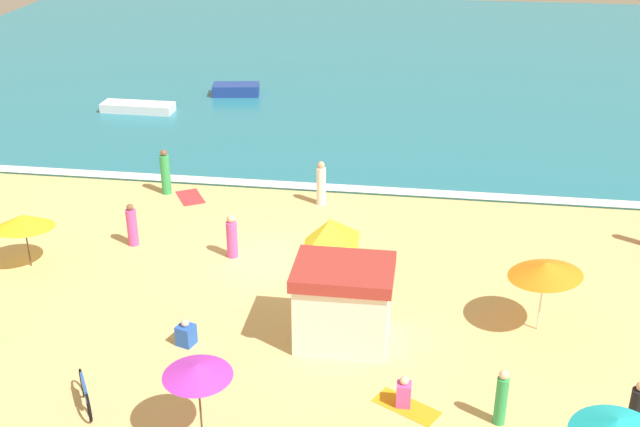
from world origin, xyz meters
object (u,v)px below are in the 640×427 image
object	(u,v)px
beach_umbrella_0	(545,269)
beachgoer_7	(186,334)
beachgoer_0	(636,414)
beach_tent	(331,233)
beachgoer_2	(165,173)
beach_umbrella_1	(24,221)
parked_bicycle	(85,393)
small_boat_1	(236,90)
beachgoer_1	(404,393)
beachgoer_6	(321,184)
beachgoer_5	(501,398)
small_boat_0	(138,107)
lifeguard_cabana	(343,303)
beach_umbrella_2	(197,370)
beachgoer_10	(232,237)
beachgoer_11	(132,226)

from	to	relation	value
beach_umbrella_0	beachgoer_7	bearing A→B (deg)	-167.40
beachgoer_0	beachgoer_7	xyz separation A→B (m)	(-11.74, 2.40, -0.46)
beach_tent	beachgoer_2	world-z (taller)	beachgoer_2
beach_umbrella_1	parked_bicycle	world-z (taller)	beach_umbrella_1
beachgoer_2	small_boat_1	size ratio (longest dim) A/B	0.69
beachgoer_1	beachgoer_6	world-z (taller)	beachgoer_6
beachgoer_5	beachgoer_6	distance (m)	13.83
beach_umbrella_0	beachgoer_0	bearing A→B (deg)	-69.46
beachgoer_5	small_boat_0	xyz separation A→B (m)	(-17.41, 22.37, -0.42)
beach_umbrella_0	beachgoer_5	xyz separation A→B (m)	(-1.36, -4.41, -1.26)
small_boat_1	beachgoer_5	bearing A→B (deg)	-63.47
lifeguard_cabana	beach_umbrella_2	distance (m)	5.53
beach_umbrella_2	beachgoer_2	xyz separation A→B (m)	(-5.51, 14.11, -1.12)
beach_umbrella_2	beachgoer_10	bearing A→B (deg)	99.48
beachgoer_10	beachgoer_11	xyz separation A→B (m)	(-3.71, 0.36, -0.01)
beachgoer_5	beachgoer_1	bearing A→B (deg)	171.88
lifeguard_cabana	beachgoer_7	world-z (taller)	lifeguard_cabana
small_boat_0	beachgoer_10	bearing A→B (deg)	-59.36
beach_umbrella_2	parked_bicycle	bearing A→B (deg)	166.32
beachgoer_6	beachgoer_10	xyz separation A→B (m)	(-2.40, -4.80, -0.11)
beachgoer_2	beachgoer_11	xyz separation A→B (m)	(0.27, -4.57, -0.15)
beachgoer_6	beachgoer_7	xyz separation A→B (m)	(-2.42, -10.17, -0.51)
beach_tent	parked_bicycle	bearing A→B (deg)	-117.84
beach_umbrella_2	beachgoer_1	size ratio (longest dim) A/B	2.60
beach_tent	beachgoer_5	world-z (taller)	beachgoer_5
beach_umbrella_2	beach_tent	size ratio (longest dim) A/B	0.79
beach_tent	parked_bicycle	world-z (taller)	beach_tent
beachgoer_6	small_boat_1	distance (m)	15.35
beach_umbrella_1	beachgoer_5	bearing A→B (deg)	-21.21
beach_umbrella_2	beachgoer_2	distance (m)	15.19
beach_tent	beachgoer_6	bearing A→B (deg)	103.36
beach_umbrella_0	beachgoer_11	bearing A→B (deg)	165.67
beach_umbrella_2	beachgoer_0	world-z (taller)	beach_umbrella_2
beachgoer_10	beachgoer_11	distance (m)	3.72
lifeguard_cabana	beach_umbrella_2	xyz separation A→B (m)	(-2.84, -4.68, 0.77)
lifeguard_cabana	beachgoer_11	world-z (taller)	lifeguard_cabana
beachgoer_5	beachgoer_10	size ratio (longest dim) A/B	0.99
beachgoer_1	beach_umbrella_0	bearing A→B (deg)	47.52
beachgoer_2	beachgoer_5	bearing A→B (deg)	-44.73
beach_umbrella_0	beachgoer_11	xyz separation A→B (m)	(-13.69, 3.50, -1.28)
beach_umbrella_2	beach_tent	distance (m)	10.53
beach_umbrella_1	beachgoer_2	bearing A→B (deg)	68.19
beachgoer_5	small_boat_1	size ratio (longest dim) A/B	0.57
beach_umbrella_0	beachgoer_10	size ratio (longest dim) A/B	1.63
beachgoer_5	small_boat_1	xyz separation A→B (m)	(-13.03, 26.09, -0.35)
beachgoer_5	beachgoer_0	bearing A→B (deg)	-4.09
beachgoer_0	beachgoer_10	xyz separation A→B (m)	(-11.72, 7.76, -0.06)
beachgoer_1	beachgoer_6	size ratio (longest dim) A/B	0.49
beach_umbrella_1	beachgoer_2	xyz separation A→B (m)	(2.63, 6.57, -0.78)
beachgoer_2	small_boat_1	bearing A→B (deg)	91.79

